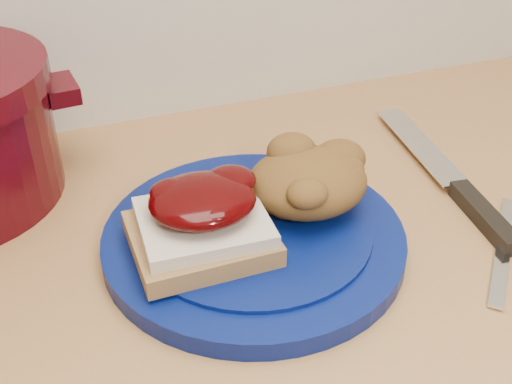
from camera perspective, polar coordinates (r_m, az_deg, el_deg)
name	(u,v)px	position (r m, az deg, el deg)	size (l,w,h in m)	color
plate	(254,239)	(0.63, -0.20, -4.19)	(0.29, 0.29, 0.02)	#061354
sandwich	(202,220)	(0.58, -4.82, -2.53)	(0.13, 0.11, 0.06)	olive
stuffing_mound	(307,182)	(0.63, 4.60, 0.89)	(0.12, 0.10, 0.06)	brown
chef_knife	(465,194)	(0.73, 18.06, -0.20)	(0.07, 0.30, 0.02)	black
butter_knife	(503,248)	(0.67, 21.13, -4.67)	(0.18, 0.01, 0.00)	silver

